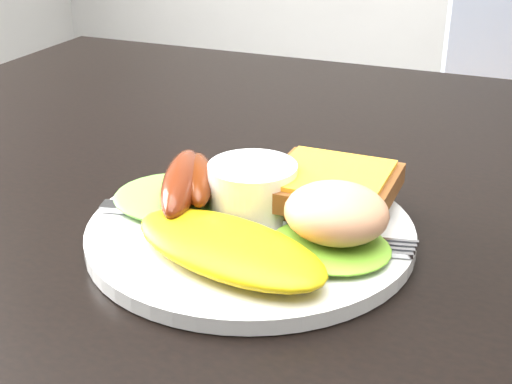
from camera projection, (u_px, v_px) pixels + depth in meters
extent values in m
cube|color=black|center=(441.00, 240.00, 0.53)|extent=(1.20, 0.80, 0.04)
cylinder|color=white|center=(250.00, 232.00, 0.49)|extent=(0.23, 0.23, 0.01)
ellipsoid|color=#4E9433|center=(178.00, 197.00, 0.52)|extent=(0.10, 0.09, 0.01)
ellipsoid|color=#65A327|center=(330.00, 245.00, 0.45)|extent=(0.09, 0.09, 0.01)
ellipsoid|color=yellow|center=(228.00, 247.00, 0.44)|extent=(0.15, 0.10, 0.02)
ellipsoid|color=maroon|center=(182.00, 182.00, 0.50)|extent=(0.06, 0.11, 0.03)
ellipsoid|color=#5D1F04|center=(199.00, 179.00, 0.51)|extent=(0.06, 0.09, 0.02)
cylinder|color=white|center=(253.00, 189.00, 0.50)|extent=(0.07, 0.07, 0.04)
cube|color=brown|center=(317.00, 196.00, 0.52)|extent=(0.09, 0.09, 0.01)
cube|color=brown|center=(331.00, 186.00, 0.50)|extent=(0.09, 0.09, 0.01)
ellipsoid|color=beige|center=(336.00, 213.00, 0.45)|extent=(0.07, 0.07, 0.04)
cube|color=#ADAFB7|center=(215.00, 214.00, 0.50)|extent=(0.16, 0.05, 0.00)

